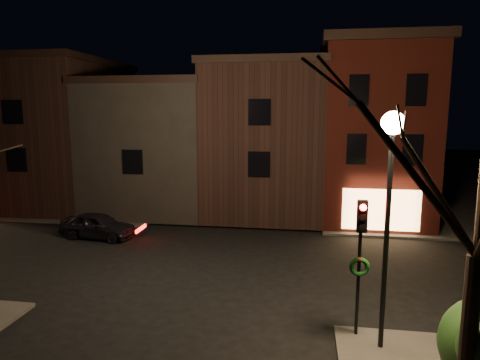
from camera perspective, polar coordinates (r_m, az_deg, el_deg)
name	(u,v)px	position (r m, az deg, el deg)	size (l,w,h in m)	color
ground	(211,263)	(19.12, -3.92, -11.00)	(120.00, 120.00, 0.00)	black
sidewalk_far_left	(54,179)	(45.00, -23.52, 0.12)	(30.00, 30.00, 0.12)	#2D2B28
corner_building	(373,131)	(27.27, 17.35, 6.30)	(6.50, 8.50, 10.50)	#3E100B
row_building_a	(268,138)	(28.15, 3.72, 5.62)	(7.30, 10.30, 9.40)	black
row_building_b	(162,144)	(29.73, -10.39, 4.72)	(7.80, 10.30, 8.40)	black
row_building_c	(63,132)	(32.79, -22.55, 5.89)	(7.30, 10.30, 9.90)	black
street_lamp_near	(391,166)	(11.77, 19.44, 1.72)	(0.60, 0.60, 6.48)	black
traffic_signal	(360,247)	(12.66, 15.75, -8.60)	(0.58, 0.38, 4.05)	black
parked_car_a	(98,225)	(23.66, -18.43, -5.76)	(1.59, 3.96, 1.35)	black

